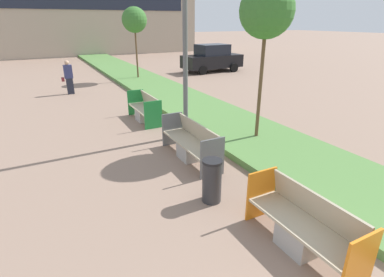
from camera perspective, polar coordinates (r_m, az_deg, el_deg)
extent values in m
cube|color=#568442|center=(12.90, -1.12, 6.78)|extent=(2.80, 120.00, 0.18)
cube|color=tan|center=(37.19, -19.23, 22.20)|extent=(22.00, 8.24, 9.02)
cube|color=#1E2333|center=(33.11, -18.03, 23.34)|extent=(18.48, 0.08, 1.20)
cube|color=#ADA8A0|center=(5.23, 19.80, -17.27)|extent=(0.52, 0.60, 0.42)
cube|color=#BCAD8E|center=(5.09, 20.13, -15.24)|extent=(0.58, 1.88, 0.05)
cube|color=#BCAD8E|center=(5.13, 22.62, -11.80)|extent=(0.14, 1.81, 0.48)
cube|color=orange|center=(4.66, 29.29, -20.36)|extent=(0.62, 0.04, 0.94)
cube|color=orange|center=(5.62, 13.01, -10.19)|extent=(0.62, 0.04, 0.94)
cube|color=#ADA8A0|center=(7.80, -0.38, -2.42)|extent=(0.52, 0.60, 0.42)
cube|color=#BCAD8E|center=(7.71, -0.38, -0.86)|extent=(0.58, 2.18, 0.05)
cube|color=#BCAD8E|center=(7.73, 1.39, 1.30)|extent=(0.14, 2.10, 0.48)
cube|color=slate|center=(6.81, 3.91, -3.76)|extent=(0.62, 0.04, 0.94)
cube|color=slate|center=(8.64, -3.76, 1.84)|extent=(0.62, 0.04, 0.94)
cube|color=#ADA8A0|center=(10.93, -9.07, 4.42)|extent=(0.52, 0.60, 0.42)
cube|color=#BCAD8E|center=(10.86, -9.14, 5.57)|extent=(0.58, 1.84, 0.05)
cube|color=#BCAD8E|center=(10.88, -7.87, 7.10)|extent=(0.14, 1.77, 0.48)
cube|color=#238C3D|center=(10.00, -7.39, 4.47)|extent=(0.62, 0.04, 0.94)
cube|color=#238C3D|center=(11.72, -10.67, 6.82)|extent=(0.62, 0.04, 0.94)
cylinder|color=#2D2D30|center=(5.95, 3.80, -8.25)|extent=(0.38, 0.38, 0.85)
cylinder|color=black|center=(5.74, 3.91, -4.37)|extent=(0.40, 0.40, 0.05)
cylinder|color=#56595B|center=(8.81, -1.37, 23.75)|extent=(0.14, 0.14, 7.43)
cylinder|color=brown|center=(8.73, 12.86, 9.36)|extent=(0.10, 0.10, 3.23)
sphere|color=#38702D|center=(8.56, 14.04, 22.57)|extent=(1.42, 1.42, 1.42)
cylinder|color=brown|center=(18.63, -10.49, 15.47)|extent=(0.10, 0.10, 3.03)
sphere|color=#38702D|center=(18.54, -10.91, 21.32)|extent=(1.42, 1.42, 1.42)
cube|color=#232633|center=(16.04, -22.19, 9.24)|extent=(0.30, 0.22, 0.77)
cube|color=navy|center=(15.93, -22.54, 11.69)|extent=(0.38, 0.24, 0.63)
sphere|color=tan|center=(15.87, -22.76, 13.18)|extent=(0.21, 0.21, 0.21)
cube|color=maroon|center=(15.96, -23.37, 10.30)|extent=(0.12, 0.20, 0.18)
cube|color=black|center=(21.74, 3.84, 14.48)|extent=(4.28, 1.97, 0.84)
cube|color=black|center=(21.66, 3.89, 16.53)|extent=(2.17, 1.65, 0.72)
cylinder|color=black|center=(21.74, 7.99, 13.21)|extent=(0.60, 0.20, 0.60)
cylinder|color=black|center=(23.22, 5.37, 13.84)|extent=(0.60, 0.20, 0.60)
cylinder|color=black|center=(20.40, 2.05, 12.86)|extent=(0.60, 0.20, 0.60)
cylinder|color=black|center=(21.97, -0.33, 13.50)|extent=(0.60, 0.20, 0.60)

